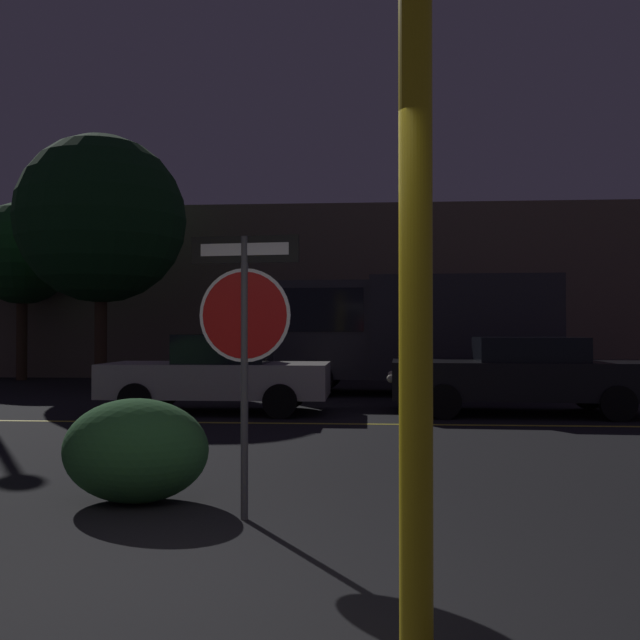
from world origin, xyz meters
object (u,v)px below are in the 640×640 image
Objects in this scene: stop_sign at (245,317)px; hedge_bush_2 at (136,450)px; delivery_truck at (398,327)px; tree_2 at (101,219)px; tree_0 at (22,254)px; passing_car_3 at (522,375)px; yellow_pole_right at (416,302)px; passing_car_2 at (219,374)px.

stop_sign reaches higher than hedge_bush_2.
delivery_truck is 8.35m from tree_2.
tree_0 reaches higher than stop_sign.
tree_0 is (-9.62, 15.36, 2.22)m from stop_sign.
tree_0 is 4.51m from tree_2.
hedge_bush_2 is 13.73m from tree_2.
stop_sign is at bearing 155.74° from passing_car_3.
hedge_bush_2 is 0.24× the size of tree_0.
passing_car_2 is at bearing 107.05° from yellow_pole_right.
delivery_truck is at bearing 76.04° from hedge_bush_2.
stop_sign is 14.30m from tree_2.
tree_2 reaches higher than passing_car_3.
passing_car_3 is 0.72× the size of tree_2.
tree_0 is (-8.57, 14.88, 3.39)m from hedge_bush_2.
passing_car_2 is (-0.73, 6.83, 0.26)m from hedge_bush_2.
tree_2 reaches higher than delivery_truck.
hedge_bush_2 is 8.49m from passing_car_3.
hedge_bush_2 is 0.19× the size of tree_2.
passing_car_3 is at bearing -27.61° from tree_2.
hedge_bush_2 is (-2.27, 2.96, -1.19)m from yellow_pole_right.
stop_sign is 0.42× the size of tree_0.
passing_car_3 is 0.68× the size of delivery_truck.
tree_2 is (-6.09, 12.62, 2.82)m from stop_sign.
stop_sign is 0.34× the size of tree_2.
tree_2 is (-7.76, 1.15, 2.85)m from delivery_truck.
yellow_pole_right is at bearing 168.08° from passing_car_3.
tree_0 is (-13.37, 7.88, 3.13)m from passing_car_3.
tree_2 reaches higher than yellow_pole_right.
yellow_pole_right is 20.99m from tree_0.
delivery_truck is (-2.07, 3.99, 0.88)m from passing_car_3.
tree_2 is at bearing 38.81° from passing_car_2.
tree_0 is (-10.84, 17.84, 2.20)m from yellow_pole_right.
stop_sign is at bearing 174.34° from delivery_truck.
stop_sign is 11.59m from delivery_truck.
delivery_truck is at bearing -39.97° from passing_car_2.
tree_2 is at bearing -37.76° from tree_0.
hedge_bush_2 is 17.50m from tree_0.
yellow_pole_right is at bearing -179.23° from delivery_truck.
yellow_pole_right is 10.32m from passing_car_3.
yellow_pole_right is at bearing -57.59° from stop_sign.
passing_car_2 is at bearing 96.11° from hedge_bush_2.
passing_car_2 is 0.77× the size of tree_0.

